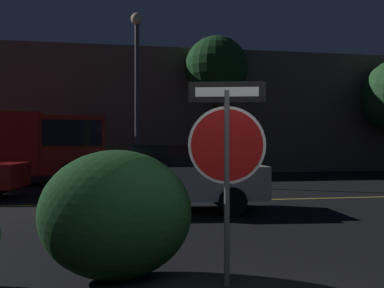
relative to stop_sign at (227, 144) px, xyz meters
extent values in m
cube|color=gold|center=(-0.26, 6.54, -1.49)|extent=(34.68, 0.12, 0.01)
cylinder|color=#4C4C51|center=(0.00, 0.00, -0.46)|extent=(0.06, 0.06, 2.07)
cylinder|color=white|center=(0.00, 0.00, -0.01)|extent=(0.80, 0.21, 0.82)
cylinder|color=#B71414|center=(0.00, 0.00, -0.01)|extent=(0.74, 0.20, 0.76)
cube|color=black|center=(0.00, 0.00, 0.55)|extent=(0.80, 0.22, 0.22)
cube|color=white|center=(0.00, 0.00, 0.55)|extent=(0.66, 0.19, 0.10)
ellipsoid|color=#19421E|center=(-1.15, 0.42, -0.78)|extent=(1.69, 1.11, 1.43)
cube|color=silver|center=(-0.03, 5.11, -0.84)|extent=(4.42, 2.08, 0.72)
cube|color=black|center=(0.10, 5.10, -0.25)|extent=(1.84, 1.61, 0.46)
cylinder|color=black|center=(-1.43, 4.41, -1.19)|extent=(0.62, 0.25, 0.60)
cylinder|color=black|center=(-1.28, 6.05, -1.19)|extent=(0.62, 0.25, 0.60)
cylinder|color=black|center=(1.22, 4.18, -1.19)|extent=(0.62, 0.25, 0.60)
cylinder|color=black|center=(1.36, 5.81, -1.19)|extent=(0.62, 0.25, 0.60)
sphere|color=#F4EFCC|center=(-2.25, 4.78, -0.80)|extent=(0.14, 0.14, 0.14)
sphere|color=#F4EFCC|center=(-2.15, 5.83, -0.80)|extent=(0.14, 0.14, 0.14)
cube|color=maroon|center=(-2.71, 12.19, -0.04)|extent=(2.33, 2.21, 2.11)
cube|color=black|center=(-2.71, 12.19, 0.38)|extent=(2.11, 2.24, 0.93)
cylinder|color=black|center=(-2.81, 13.27, -1.07)|extent=(0.85, 0.31, 0.84)
cylinder|color=black|center=(-2.73, 11.10, -1.07)|extent=(0.85, 0.31, 0.84)
cylinder|color=#4C4C51|center=(-0.40, 11.43, 1.44)|extent=(0.16, 0.16, 5.87)
sphere|color=#F9E5B2|center=(-0.40, 11.43, 4.60)|extent=(0.45, 0.45, 0.45)
cylinder|color=#422D1E|center=(3.75, 16.30, 0.58)|extent=(0.32, 0.32, 4.14)
sphere|color=#19471E|center=(3.75, 16.30, 3.78)|extent=(3.15, 3.15, 3.15)
cube|color=#6B5B4C|center=(1.55, 19.38, 1.70)|extent=(26.91, 4.82, 6.38)
camera|label=1|loc=(-1.15, -4.38, 0.01)|focal=40.00mm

